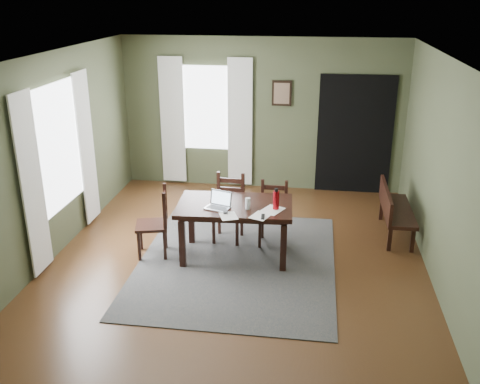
% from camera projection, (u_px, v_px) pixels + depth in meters
% --- Properties ---
extents(ground, '(5.00, 6.00, 0.01)m').
position_uv_depth(ground, '(237.00, 262.00, 7.20)').
color(ground, '#492C16').
extents(room_shell, '(5.02, 6.02, 2.71)m').
position_uv_depth(room_shell, '(237.00, 132.00, 6.56)').
color(room_shell, '#454C32').
rests_on(room_shell, ground).
extents(rug, '(2.60, 3.20, 0.01)m').
position_uv_depth(rug, '(237.00, 262.00, 7.20)').
color(rug, '#3C3C3C').
rests_on(rug, ground).
extents(dining_table, '(1.57, 1.00, 0.76)m').
position_uv_depth(dining_table, '(235.00, 211.00, 7.13)').
color(dining_table, black).
rests_on(dining_table, rug).
extents(chair_end, '(0.51, 0.51, 0.97)m').
position_uv_depth(chair_end, '(156.00, 223.00, 7.24)').
color(chair_end, black).
rests_on(chair_end, rug).
extents(chair_back_left, '(0.45, 0.45, 0.97)m').
position_uv_depth(chair_back_left, '(229.00, 209.00, 7.72)').
color(chair_back_left, black).
rests_on(chair_back_left, rug).
extents(chair_back_right, '(0.40, 0.40, 0.90)m').
position_uv_depth(chair_back_right, '(273.00, 214.00, 7.60)').
color(chair_back_right, black).
rests_on(chair_back_right, rug).
extents(bench, '(0.41, 1.28, 0.72)m').
position_uv_depth(bench, '(393.00, 208.00, 7.87)').
color(bench, black).
rests_on(bench, ground).
extents(laptop, '(0.37, 0.33, 0.21)m').
position_uv_depth(laptop, '(219.00, 203.00, 6.97)').
color(laptop, '#B7B7BC').
rests_on(laptop, dining_table).
extents(computer_mouse, '(0.07, 0.10, 0.03)m').
position_uv_depth(computer_mouse, '(225.00, 212.00, 6.81)').
color(computer_mouse, '#3F3F42').
rests_on(computer_mouse, dining_table).
extents(tv_remote, '(0.05, 0.16, 0.02)m').
position_uv_depth(tv_remote, '(263.00, 217.00, 6.68)').
color(tv_remote, black).
rests_on(tv_remote, dining_table).
extents(drinking_glass, '(0.07, 0.07, 0.15)m').
position_uv_depth(drinking_glass, '(248.00, 203.00, 6.91)').
color(drinking_glass, silver).
rests_on(drinking_glass, dining_table).
extents(water_bottle, '(0.11, 0.11, 0.29)m').
position_uv_depth(water_bottle, '(276.00, 200.00, 6.89)').
color(water_bottle, '#A60C15').
rests_on(water_bottle, dining_table).
extents(paper_b, '(0.30, 0.33, 0.00)m').
position_uv_depth(paper_b, '(261.00, 216.00, 6.73)').
color(paper_b, white).
rests_on(paper_b, dining_table).
extents(paper_d, '(0.35, 0.38, 0.00)m').
position_uv_depth(paper_d, '(272.00, 210.00, 6.90)').
color(paper_d, white).
rests_on(paper_d, dining_table).
extents(paper_e, '(0.29, 0.32, 0.00)m').
position_uv_depth(paper_e, '(228.00, 216.00, 6.72)').
color(paper_e, white).
rests_on(paper_e, dining_table).
extents(window_left, '(0.01, 1.30, 1.70)m').
position_uv_depth(window_left, '(58.00, 147.00, 7.20)').
color(window_left, white).
rests_on(window_left, ground).
extents(window_back, '(1.00, 0.01, 1.50)m').
position_uv_depth(window_back, '(206.00, 108.00, 9.56)').
color(window_back, white).
rests_on(window_back, ground).
extents(curtain_left_near, '(0.03, 0.48, 2.30)m').
position_uv_depth(curtain_left_near, '(32.00, 186.00, 6.52)').
color(curtain_left_near, silver).
rests_on(curtain_left_near, ground).
extents(curtain_left_far, '(0.03, 0.48, 2.30)m').
position_uv_depth(curtain_left_far, '(87.00, 148.00, 8.04)').
color(curtain_left_far, silver).
rests_on(curtain_left_far, ground).
extents(curtain_back_left, '(0.44, 0.03, 2.30)m').
position_uv_depth(curtain_back_left, '(173.00, 121.00, 9.71)').
color(curtain_back_left, silver).
rests_on(curtain_back_left, ground).
extents(curtain_back_right, '(0.44, 0.03, 2.30)m').
position_uv_depth(curtain_back_right, '(240.00, 123.00, 9.54)').
color(curtain_back_right, silver).
rests_on(curtain_back_right, ground).
extents(framed_picture, '(0.34, 0.03, 0.44)m').
position_uv_depth(framed_picture, '(282.00, 93.00, 9.28)').
color(framed_picture, black).
rests_on(framed_picture, ground).
extents(doorway_back, '(1.30, 0.03, 2.10)m').
position_uv_depth(doorway_back, '(355.00, 135.00, 9.36)').
color(doorway_back, black).
rests_on(doorway_back, ground).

